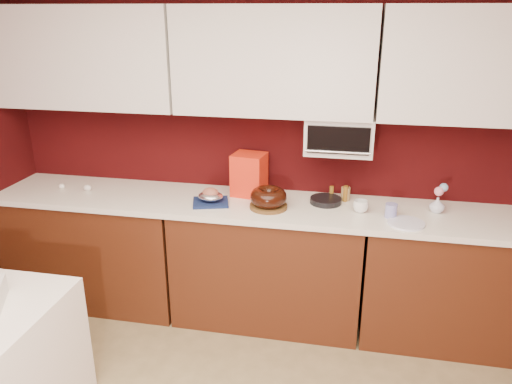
{
  "coord_description": "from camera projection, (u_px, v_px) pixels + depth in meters",
  "views": [
    {
      "loc": [
        0.54,
        -1.23,
        2.17
      ],
      "look_at": [
        -0.07,
        1.84,
        1.02
      ],
      "focal_mm": 35.0,
      "sensor_mm": 36.0,
      "label": 1
    }
  ],
  "objects": [
    {
      "name": "foil_ham_nest",
      "position": [
        210.0,
        196.0,
        3.44
      ],
      "size": [
        0.22,
        0.2,
        0.06
      ],
      "primitive_type": "ellipsoid",
      "rotation": [
        0.0,
        0.0,
        -0.41
      ],
      "color": "white",
      "rests_on": "navy_towel"
    },
    {
      "name": "upper_cabinet_right",
      "position": [
        491.0,
        65.0,
        3.01
      ],
      "size": [
        1.31,
        0.33,
        0.7
      ],
      "primitive_type": "cube",
      "color": "white",
      "rests_on": "wall_back"
    },
    {
      "name": "upper_cabinet_center",
      "position": [
        274.0,
        61.0,
        3.26
      ],
      "size": [
        1.31,
        0.33,
        0.7
      ],
      "primitive_type": "cube",
      "color": "white",
      "rests_on": "wall_back"
    },
    {
      "name": "base_cabinet_center",
      "position": [
        268.0,
        264.0,
        3.61
      ],
      "size": [
        1.31,
        0.58,
        0.86
      ],
      "primitive_type": "cube",
      "color": "#4D210F",
      "rests_on": "floor"
    },
    {
      "name": "amber_bottle_tall",
      "position": [
        345.0,
        194.0,
        3.48
      ],
      "size": [
        0.03,
        0.03,
        0.11
      ],
      "primitive_type": "cylinder",
      "rotation": [
        0.0,
        0.0,
        0.0
      ],
      "color": "brown",
      "rests_on": "countertop"
    },
    {
      "name": "flower_blue",
      "position": [
        444.0,
        187.0,
        3.27
      ],
      "size": [
        0.06,
        0.06,
        0.06
      ],
      "primitive_type": "sphere",
      "color": "#80A3CD",
      "rests_on": "flower_vase"
    },
    {
      "name": "egg_left",
      "position": [
        62.0,
        186.0,
        3.74
      ],
      "size": [
        0.06,
        0.05,
        0.04
      ],
      "primitive_type": "ellipsoid",
      "rotation": [
        0.0,
        0.0,
        0.27
      ],
      "color": "white",
      "rests_on": "countertop"
    },
    {
      "name": "dark_pan",
      "position": [
        326.0,
        201.0,
        3.46
      ],
      "size": [
        0.29,
        0.29,
        0.04
      ],
      "primitive_type": "cylinder",
      "rotation": [
        0.0,
        0.0,
        -0.41
      ],
      "color": "black",
      "rests_on": "countertop"
    },
    {
      "name": "pandoro_box",
      "position": [
        249.0,
        174.0,
        3.58
      ],
      "size": [
        0.25,
        0.23,
        0.3
      ],
      "primitive_type": "cube",
      "rotation": [
        0.0,
        0.0,
        -0.14
      ],
      "color": "red",
      "rests_on": "countertop"
    },
    {
      "name": "upper_cabinet_left",
      "position": [
        87.0,
        57.0,
        3.5
      ],
      "size": [
        1.31,
        0.33,
        0.7
      ],
      "primitive_type": "cube",
      "color": "white",
      "rests_on": "wall_back"
    },
    {
      "name": "toaster_oven_handle",
      "position": [
        338.0,
        152.0,
        3.22
      ],
      "size": [
        0.42,
        0.02,
        0.02
      ],
      "primitive_type": "cylinder",
      "rotation": [
        0.0,
        1.57,
        0.0
      ],
      "color": "silver",
      "rests_on": "toaster_oven"
    },
    {
      "name": "countertop",
      "position": [
        269.0,
        207.0,
        3.46
      ],
      "size": [
        4.0,
        0.62,
        0.04
      ],
      "primitive_type": "cube",
      "color": "white",
      "rests_on": "base_cabinet_center"
    },
    {
      "name": "china_plate",
      "position": [
        406.0,
        223.0,
        3.13
      ],
      "size": [
        0.3,
        0.3,
        0.01
      ],
      "primitive_type": "cylinder",
      "rotation": [
        0.0,
        0.0,
        -0.37
      ],
      "color": "white",
      "rests_on": "countertop"
    },
    {
      "name": "toaster_oven_door",
      "position": [
        338.0,
        140.0,
        3.21
      ],
      "size": [
        0.4,
        0.02,
        0.18
      ],
      "primitive_type": "cube",
      "color": "black",
      "rests_on": "toaster_oven"
    },
    {
      "name": "wall_back",
      "position": [
        277.0,
        144.0,
        3.62
      ],
      "size": [
        4.0,
        0.02,
        2.5
      ],
      "primitive_type": "cube",
      "color": "#370708",
      "rests_on": "floor"
    },
    {
      "name": "base_cabinet_right",
      "position": [
        462.0,
        283.0,
        3.37
      ],
      "size": [
        1.31,
        0.58,
        0.86
      ],
      "primitive_type": "cube",
      "color": "#4D210F",
      "rests_on": "floor"
    },
    {
      "name": "base_cabinet_left",
      "position": [
        99.0,
        248.0,
        3.86
      ],
      "size": [
        1.31,
        0.58,
        0.86
      ],
      "primitive_type": "cube",
      "color": "#4D210F",
      "rests_on": "floor"
    },
    {
      "name": "amber_bottle",
      "position": [
        332.0,
        192.0,
        3.55
      ],
      "size": [
        0.04,
        0.04,
        0.09
      ],
      "primitive_type": "cylinder",
      "rotation": [
        0.0,
        0.0,
        0.19
      ],
      "color": "#895E19",
      "rests_on": "countertop"
    },
    {
      "name": "navy_towel",
      "position": [
        211.0,
        202.0,
        3.46
      ],
      "size": [
        0.29,
        0.27,
        0.02
      ],
      "primitive_type": "cube",
      "rotation": [
        0.0,
        0.0,
        0.29
      ],
      "color": "#15224F",
      "rests_on": "countertop"
    },
    {
      "name": "blue_jar",
      "position": [
        391.0,
        211.0,
        3.22
      ],
      "size": [
        0.09,
        0.09,
        0.09
      ],
      "primitive_type": "cylinder",
      "rotation": [
        0.0,
        0.0,
        -0.17
      ],
      "color": "#1C1F9B",
      "rests_on": "countertop"
    },
    {
      "name": "toaster_oven",
      "position": [
        339.0,
        135.0,
        3.36
      ],
      "size": [
        0.45,
        0.3,
        0.25
      ],
      "primitive_type": "cube",
      "color": "white",
      "rests_on": "upper_cabinet_center"
    },
    {
      "name": "flower_vase",
      "position": [
        437.0,
        204.0,
        3.29
      ],
      "size": [
        0.09,
        0.09,
        0.12
      ],
      "primitive_type": "imported",
      "rotation": [
        0.0,
        0.0,
        0.14
      ],
      "color": "silver",
      "rests_on": "countertop"
    },
    {
      "name": "cake_base",
      "position": [
        268.0,
        206.0,
        3.38
      ],
      "size": [
        0.31,
        0.31,
        0.02
      ],
      "primitive_type": "cylinder",
      "rotation": [
        0.0,
        0.0,
        0.25
      ],
      "color": "brown",
      "rests_on": "countertop"
    },
    {
      "name": "bundt_cake",
      "position": [
        269.0,
        197.0,
        3.36
      ],
      "size": [
        0.33,
        0.33,
        0.1
      ],
      "primitive_type": "torus",
      "rotation": [
        0.0,
        0.0,
        0.43
      ],
      "color": "black",
      "rests_on": "cake_base"
    },
    {
      "name": "egg_right",
      "position": [
        87.0,
        188.0,
        3.7
      ],
      "size": [
        0.07,
        0.05,
        0.05
      ],
      "primitive_type": "ellipsoid",
      "rotation": [
        0.0,
        0.0,
        0.13
      ],
      "color": "silver",
      "rests_on": "countertop"
    },
    {
      "name": "flower_pink",
      "position": [
        439.0,
        191.0,
        3.26
      ],
      "size": [
        0.06,
        0.06,
        0.06
      ],
      "primitive_type": "sphere",
      "color": "pink",
      "rests_on": "flower_vase"
    },
    {
      "name": "paper_cup",
      "position": [
        345.0,
        194.0,
        3.51
      ],
      "size": [
        0.07,
        0.07,
        0.09
      ],
      "primitive_type": "cylinder",
      "rotation": [
        0.0,
        0.0,
        -0.15
      ],
      "color": "#9C7D46",
      "rests_on": "countertop"
    },
    {
      "name": "coffee_mug",
      "position": [
        361.0,
        205.0,
        3.3
      ],
      "size": [
        0.11,
        0.11,
        0.1
      ],
      "primitive_type": "imported",
      "rotation": [
        0.0,
        0.0,
        0.33
      ],
      "color": "white",
      "rests_on": "countertop"
    },
    {
      "name": "roasted_ham",
      "position": [
        210.0,
        193.0,
        3.43
      ],
      "size": [
        0.13,
        0.12,
        0.07
      ],
      "primitive_type": "ellipsoid",
      "rotation": [
        0.0,
        0.0,
        -0.29
      ],
      "color": "#AF6550",
      "rests_on": "foil_ham_nest"
    }
  ]
}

